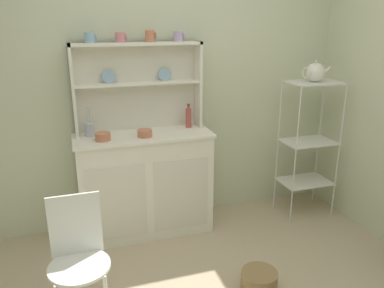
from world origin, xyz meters
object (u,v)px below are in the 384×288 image
(bakers_rack, at_px, (309,135))
(porcelain_teapot, at_px, (315,72))
(hutch_cabinet, at_px, (145,183))
(cup_sky_0, at_px, (90,38))
(hutch_shelf_unit, at_px, (137,80))
(floor_basket, at_px, (259,280))
(utensil_jar, at_px, (90,129))
(bowl_mixing_large, at_px, (103,137))
(wire_chair, at_px, (78,251))
(jam_bottle, at_px, (188,118))

(bakers_rack, height_order, porcelain_teapot, porcelain_teapot)
(hutch_cabinet, xyz_separation_m, cup_sky_0, (-0.36, 0.12, 1.22))
(hutch_shelf_unit, distance_m, cup_sky_0, 0.51)
(cup_sky_0, relative_size, porcelain_teapot, 0.36)
(hutch_shelf_unit, distance_m, floor_basket, 1.84)
(utensil_jar, height_order, porcelain_teapot, porcelain_teapot)
(floor_basket, relative_size, utensil_jar, 1.06)
(porcelain_teapot, bearing_deg, bakers_rack, 0.00)
(hutch_shelf_unit, height_order, bowl_mixing_large, hutch_shelf_unit)
(bakers_rack, distance_m, bowl_mixing_large, 1.88)
(cup_sky_0, xyz_separation_m, bowl_mixing_large, (0.03, -0.20, -0.75))
(bowl_mixing_large, bearing_deg, cup_sky_0, 98.00)
(wire_chair, height_order, cup_sky_0, cup_sky_0)
(wire_chair, relative_size, cup_sky_0, 9.27)
(wire_chair, height_order, jam_bottle, jam_bottle)
(bakers_rack, height_order, wire_chair, bakers_rack)
(hutch_shelf_unit, xyz_separation_m, bakers_rack, (1.54, -0.29, -0.55))
(utensil_jar, bearing_deg, bowl_mixing_large, -59.47)
(wire_chair, xyz_separation_m, utensil_jar, (0.17, 1.06, 0.45))
(jam_bottle, distance_m, porcelain_teapot, 1.19)
(wire_chair, relative_size, bowl_mixing_large, 6.91)
(jam_bottle, xyz_separation_m, utensil_jar, (-0.85, -0.01, -0.03))
(cup_sky_0, xyz_separation_m, utensil_jar, (-0.06, -0.04, -0.72))
(floor_basket, bearing_deg, wire_chair, 177.46)
(hutch_shelf_unit, bearing_deg, floor_basket, -63.77)
(utensil_jar, bearing_deg, hutch_shelf_unit, 11.52)
(jam_bottle, bearing_deg, floor_basket, -81.53)
(wire_chair, distance_m, bowl_mixing_large, 1.04)
(hutch_shelf_unit, relative_size, floor_basket, 4.22)
(bowl_mixing_large, bearing_deg, jam_bottle, 11.85)
(porcelain_teapot, bearing_deg, hutch_shelf_unit, 169.15)
(cup_sky_0, bearing_deg, utensil_jar, -144.86)
(hutch_shelf_unit, height_order, bakers_rack, hutch_shelf_unit)
(wire_chair, height_order, bowl_mixing_large, bowl_mixing_large)
(bakers_rack, distance_m, jam_bottle, 1.15)
(hutch_cabinet, distance_m, wire_chair, 1.15)
(jam_bottle, bearing_deg, hutch_cabinet, -168.53)
(wire_chair, bearing_deg, floor_basket, 6.45)
(hutch_cabinet, xyz_separation_m, utensil_jar, (-0.43, 0.08, 0.50))
(bowl_mixing_large, bearing_deg, hutch_cabinet, 12.32)
(wire_chair, height_order, utensil_jar, utensil_jar)
(wire_chair, distance_m, jam_bottle, 1.56)
(bakers_rack, relative_size, bowl_mixing_large, 10.48)
(wire_chair, height_order, porcelain_teapot, porcelain_teapot)
(hutch_cabinet, relative_size, utensil_jar, 4.80)
(bowl_mixing_large, bearing_deg, utensil_jar, 120.53)
(hutch_cabinet, distance_m, floor_basket, 1.26)
(bakers_rack, height_order, bowl_mixing_large, bakers_rack)
(utensil_jar, bearing_deg, floor_basket, -47.64)
(wire_chair, relative_size, floor_basket, 3.34)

